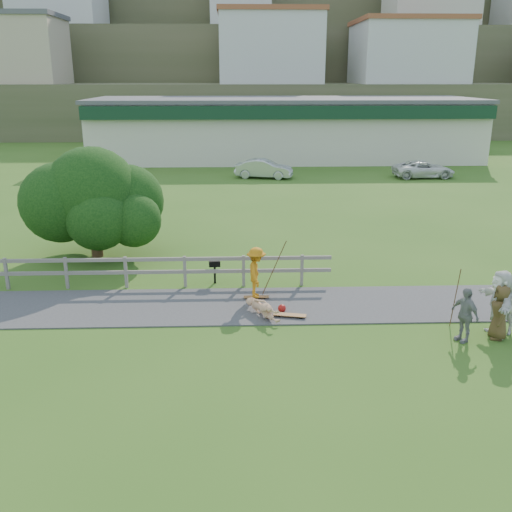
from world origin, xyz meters
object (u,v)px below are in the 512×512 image
at_px(car_white, 424,169).
at_px(spectator_c, 500,312).
at_px(skater_rider, 256,275).
at_px(skater_fallen, 263,309).
at_px(car_silver, 264,169).
at_px(spectator_d, 499,303).
at_px(spectator_a, 507,306).
at_px(tree, 94,214).
at_px(spectator_b, 465,314).
at_px(bbq, 215,272).

bearing_deg(car_white, spectator_c, 164.25).
distance_m(skater_rider, car_white, 25.87).
distance_m(skater_fallen, car_silver, 24.27).
height_order(spectator_d, car_white, spectator_d).
xyz_separation_m(skater_fallen, spectator_a, (6.75, -1.31, 0.53)).
xyz_separation_m(skater_rider, tree, (-6.20, 4.85, 0.91)).
xyz_separation_m(spectator_d, car_white, (6.07, 25.46, -0.36)).
xyz_separation_m(car_white, tree, (-18.85, -17.72, 1.14)).
bearing_deg(skater_rider, car_silver, -2.19).
bearing_deg(skater_fallen, car_silver, 56.90).
bearing_deg(car_white, spectator_b, 162.19).
distance_m(spectator_d, tree, 14.95).
bearing_deg(tree, spectator_c, -31.88).
bearing_deg(spectator_d, tree, -117.96).
height_order(skater_fallen, bbq, bbq).
relative_size(spectator_b, bbq, 1.85).
bearing_deg(bbq, spectator_d, -34.04).
bearing_deg(spectator_d, spectator_b, -70.72).
bearing_deg(spectator_a, bbq, -136.46).
bearing_deg(spectator_d, spectator_a, 119.37).
bearing_deg(skater_fallen, spectator_c, -44.78).
height_order(spectator_c, car_white, spectator_c).
bearing_deg(car_silver, car_white, -78.07).
distance_m(skater_fallen, spectator_a, 6.90).
height_order(spectator_b, car_silver, spectator_b).
bearing_deg(spectator_a, spectator_d, -82.86).
height_order(car_silver, tree, tree).
bearing_deg(car_silver, spectator_d, -155.35).
relative_size(spectator_a, spectator_b, 1.05).
relative_size(spectator_d, tree, 0.33).
relative_size(spectator_a, tree, 0.28).
bearing_deg(spectator_a, car_white, 148.20).
distance_m(spectator_a, car_silver, 26.14).
relative_size(skater_rider, spectator_b, 1.07).
distance_m(spectator_b, bbq, 8.40).
xyz_separation_m(spectator_a, spectator_d, (-0.32, -0.16, 0.15)).
xyz_separation_m(skater_fallen, tree, (-6.35, 6.27, 1.46)).
height_order(skater_rider, car_white, skater_rider).
relative_size(skater_fallen, bbq, 1.82).
bearing_deg(spectator_b, car_white, 139.14).
distance_m(spectator_c, car_white, 26.36).
xyz_separation_m(spectator_d, tree, (-12.77, 7.74, 0.78)).
bearing_deg(skater_fallen, spectator_a, -41.26).
xyz_separation_m(spectator_b, car_white, (7.13, 25.76, -0.18)).
xyz_separation_m(spectator_a, car_white, (5.75, 25.30, -0.22)).
distance_m(tree, bbq, 5.97).
bearing_deg(spectator_b, tree, -149.85).
distance_m(skater_rider, spectator_d, 7.18).
bearing_deg(tree, spectator_d, -31.21).
relative_size(spectator_b, car_silver, 0.39).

